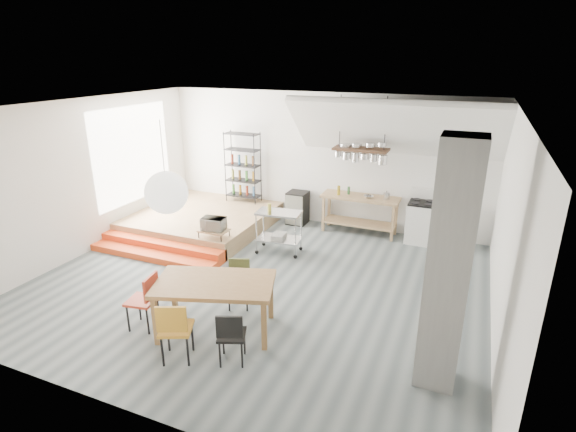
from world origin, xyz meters
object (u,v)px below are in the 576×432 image
at_px(dining_table, 215,287).
at_px(rolling_cart, 279,226).
at_px(stove, 421,222).
at_px(mini_fridge, 297,208).

relative_size(dining_table, rolling_cart, 2.01).
bearing_deg(dining_table, stove, 44.99).
height_order(stove, mini_fridge, stove).
bearing_deg(mini_fridge, rolling_cart, -80.88).
relative_size(dining_table, mini_fridge, 2.43).
relative_size(stove, dining_table, 0.60).
distance_m(stove, mini_fridge, 2.99).
relative_size(stove, rolling_cart, 1.20).
bearing_deg(mini_fridge, stove, -0.84).
distance_m(stove, rolling_cart, 3.23).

